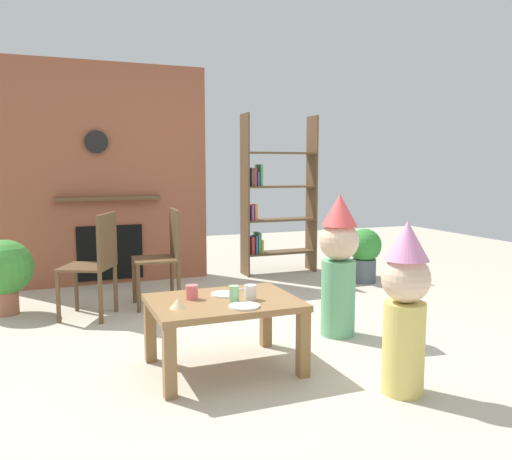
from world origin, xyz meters
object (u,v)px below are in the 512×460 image
object	(u,v)px
potted_plant_tall	(365,252)
paper_cup_near_right	(192,292)
paper_cup_near_left	(250,292)
child_in_pink	(339,261)
paper_plate_rear	(225,294)
paper_plate_front	(244,306)
child_with_cone_hat	(405,304)
paper_cup_center	(234,294)
birthday_cake_slice	(178,303)
bookshelf	(274,202)
coffee_table	(224,311)
potted_plant_short	(5,270)
dining_chair_middle	(165,251)
dining_chair_left	(97,259)

from	to	relation	value
potted_plant_tall	paper_cup_near_right	bearing A→B (deg)	-144.18
paper_cup_near_left	child_in_pink	bearing A→B (deg)	24.39
paper_plate_rear	child_in_pink	size ratio (longest dim) A/B	0.17
paper_plate_front	child_with_cone_hat	world-z (taller)	child_with_cone_hat
paper_cup_center	paper_plate_front	xyz separation A→B (m)	(0.02, -0.14, -0.04)
birthday_cake_slice	child_with_cone_hat	xyz separation A→B (m)	(1.16, -0.63, 0.04)
bookshelf	paper_cup_center	bearing A→B (deg)	-117.89
paper_cup_center	paper_plate_front	distance (m)	0.15
paper_cup_center	potted_plant_tall	bearing A→B (deg)	40.99
child_with_cone_hat	paper_cup_near_right	bearing A→B (deg)	2.41
paper_plate_front	bookshelf	bearing A→B (deg)	63.54
coffee_table	paper_cup_near_right	bearing A→B (deg)	155.14
paper_plate_front	potted_plant_tall	xyz separation A→B (m)	(2.19, 2.06, -0.12)
paper_cup_near_right	child_in_pink	bearing A→B (deg)	11.43
paper_cup_near_left	child_in_pink	xyz separation A→B (m)	(0.87, 0.39, 0.07)
paper_cup_center	potted_plant_short	distance (m)	2.44
paper_cup_center	coffee_table	bearing A→B (deg)	120.42
bookshelf	dining_chair_middle	world-z (taller)	bookshelf
child_in_pink	paper_cup_near_right	bearing A→B (deg)	-6.36
paper_cup_near_left	potted_plant_tall	xyz separation A→B (m)	(2.09, 1.90, -0.16)
paper_plate_front	paper_plate_rear	xyz separation A→B (m)	(-0.02, 0.32, 0.00)
paper_plate_rear	child_with_cone_hat	xyz separation A→B (m)	(0.80, -0.83, 0.06)
child_with_cone_hat	paper_cup_near_left	bearing A→B (deg)	-3.25
child_in_pink	potted_plant_short	distance (m)	2.88
paper_cup_near_right	paper_plate_front	bearing A→B (deg)	-51.40
paper_cup_center	paper_cup_near_right	bearing A→B (deg)	144.85
coffee_table	child_in_pink	bearing A→B (deg)	17.79
paper_plate_front	dining_chair_middle	distance (m)	1.91
potted_plant_short	paper_cup_near_left	bearing A→B (deg)	-51.63
paper_cup_near_left	paper_cup_center	bearing A→B (deg)	-174.57
bookshelf	paper_cup_near_right	size ratio (longest dim) A/B	21.10
child_with_cone_hat	dining_chair_middle	distance (m)	2.56
paper_plate_rear	dining_chair_left	world-z (taller)	dining_chair_left
child_with_cone_hat	dining_chair_middle	size ratio (longest dim) A/B	1.10
paper_cup_near_left	birthday_cake_slice	bearing A→B (deg)	-176.25
paper_cup_near_right	child_with_cone_hat	bearing A→B (deg)	-38.17
paper_cup_center	dining_chair_middle	world-z (taller)	dining_chair_middle
bookshelf	child_with_cone_hat	distance (m)	3.49
bookshelf	potted_plant_tall	distance (m)	1.24
coffee_table	paper_cup_center	size ratio (longest dim) A/B	9.09
paper_cup_near_left	child_with_cone_hat	world-z (taller)	child_with_cone_hat
coffee_table	paper_plate_rear	bearing A→B (deg)	67.94
coffee_table	bookshelf	bearing A→B (deg)	60.73
paper_cup_near_left	potted_plant_short	xyz separation A→B (m)	(-1.55, 1.96, -0.10)
paper_cup_near_right	paper_cup_center	distance (m)	0.28
paper_cup_center	paper_plate_front	world-z (taller)	paper_cup_center
paper_cup_near_right	dining_chair_middle	distance (m)	1.61
child_in_pink	dining_chair_middle	xyz separation A→B (m)	(-1.05, 1.36, -0.06)
coffee_table	potted_plant_tall	size ratio (longest dim) A/B	1.52
paper_cup_near_right	paper_cup_center	bearing A→B (deg)	-35.15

